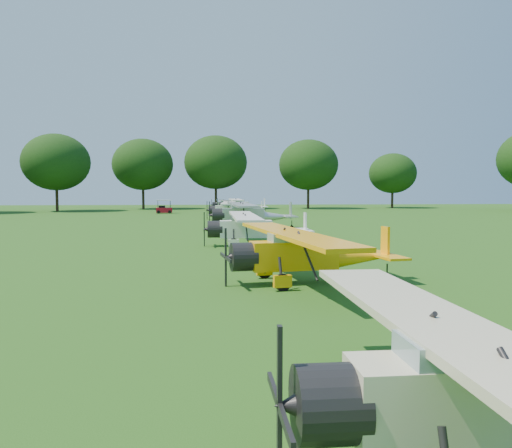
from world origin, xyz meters
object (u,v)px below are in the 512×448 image
Objects in this scene: aircraft_2 at (307,250)px; aircraft_3 at (254,226)px; golf_cart at (164,209)px; aircraft_4 at (250,213)px; aircraft_5 at (234,209)px; aircraft_7 at (228,204)px; aircraft_6 at (241,205)px; aircraft_1 at (504,383)px.

aircraft_3 is (-1.01, 12.13, -0.00)m from aircraft_2.
aircraft_4 is at bearing -76.35° from golf_cart.
aircraft_5 is 1.15× the size of aircraft_7.
aircraft_4 is (-0.39, 25.33, 0.19)m from aircraft_2.
aircraft_6 is at bearing 86.07° from aircraft_4.
aircraft_6 reaches higher than aircraft_7.
golf_cart is at bearing 102.45° from aircraft_3.
aircraft_3 is 1.13× the size of aircraft_7.
golf_cart is (-10.88, 2.18, -0.66)m from aircraft_6.
aircraft_5 reaches higher than aircraft_1.
aircraft_3 is 0.86× the size of aircraft_4.
aircraft_1 is at bearing -91.96° from aircraft_4.
aircraft_6 reaches higher than aircraft_1.
aircraft_3 is 42.97m from golf_cart.
aircraft_4 is 1.08× the size of aircraft_6.
aircraft_4 is at bearing -83.49° from aircraft_5.
golf_cart reaches higher than aircraft_7.
aircraft_6 is 1.21× the size of aircraft_7.
aircraft_2 is at bearing -91.18° from aircraft_6.
aircraft_5 is at bearing 90.52° from aircraft_1.
aircraft_6 is (0.14, 51.80, 0.09)m from aircraft_2.
aircraft_1 is 24.54m from aircraft_3.
aircraft_3 is 0.93× the size of aircraft_6.
aircraft_2 is 64.06m from aircraft_7.
aircraft_4 is at bearing -97.57° from aircraft_7.
aircraft_4 reaches higher than aircraft_6.
aircraft_3 reaches higher than aircraft_1.
aircraft_6 is 12.34m from aircraft_7.
aircraft_5 is at bearing -63.85° from golf_cart.
aircraft_6 is at bearing 88.95° from aircraft_1.
aircraft_2 is at bearing 89.63° from aircraft_1.
aircraft_1 is 4.03× the size of golf_cart.
aircraft_6 is at bearing 87.70° from aircraft_3.
aircraft_3 is at bearing 91.66° from aircraft_1.
aircraft_5 is 17.72m from golf_cart.
aircraft_6 reaches higher than golf_cart.
golf_cart is at bearing 107.08° from aircraft_4.
aircraft_4 is 13.72m from aircraft_5.
aircraft_1 is 64.18m from aircraft_6.
aircraft_3 reaches higher than golf_cart.
aircraft_4 is 1.13× the size of aircraft_5.
aircraft_6 is (1.16, 39.67, 0.09)m from aircraft_3.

